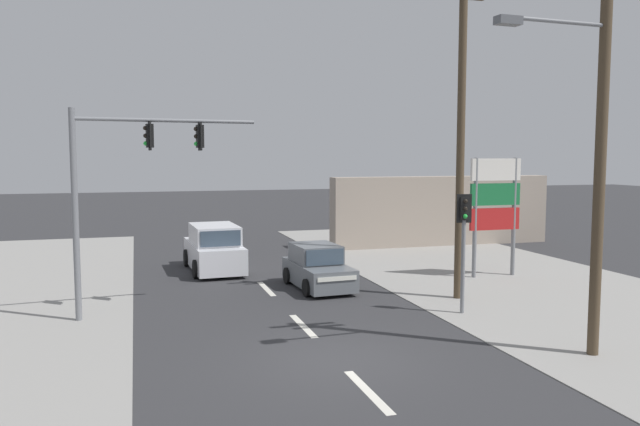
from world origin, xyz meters
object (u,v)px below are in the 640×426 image
utility_pole_midground_right (461,126)px  shopping_plaza_sign (495,200)px  hatchback_oncoming_near (318,268)px  utility_pole_foreground_right (598,113)px  suv_oncoming_mid (214,249)px  traffic_signal_mast (123,174)px  pedestal_signal_right_kerb (464,233)px

utility_pole_midground_right → shopping_plaza_sign: bearing=42.9°
utility_pole_midground_right → hatchback_oncoming_near: utility_pole_midground_right is taller
shopping_plaza_sign → utility_pole_foreground_right: bearing=-109.1°
suv_oncoming_mid → utility_pole_foreground_right: bearing=-62.1°
hatchback_oncoming_near → utility_pole_foreground_right: bearing=-66.3°
traffic_signal_mast → utility_pole_foreground_right: bearing=-33.2°
traffic_signal_mast → hatchback_oncoming_near: size_ratio=1.61×
utility_pole_midground_right → traffic_signal_mast: size_ratio=1.79×
traffic_signal_mast → pedestal_signal_right_kerb: bearing=-14.7°
utility_pole_foreground_right → utility_pole_midground_right: 6.12m
traffic_signal_mast → suv_oncoming_mid: size_ratio=1.30×
traffic_signal_mast → hatchback_oncoming_near: bearing=19.0°
utility_pole_midground_right → pedestal_signal_right_kerb: (-0.85, -1.81, -3.20)m
traffic_signal_mast → shopping_plaza_sign: traffic_signal_mast is taller
utility_pole_foreground_right → pedestal_signal_right_kerb: utility_pole_foreground_right is taller
utility_pole_foreground_right → suv_oncoming_mid: (-7.09, 13.37, -4.75)m
pedestal_signal_right_kerb → hatchback_oncoming_near: bearing=123.1°
traffic_signal_mast → hatchback_oncoming_near: traffic_signal_mast is taller
hatchback_oncoming_near → suv_oncoming_mid: 5.33m
traffic_signal_mast → suv_oncoming_mid: 8.04m
pedestal_signal_right_kerb → utility_pole_midground_right: bearing=64.8°
utility_pole_midground_right → suv_oncoming_mid: 11.16m
hatchback_oncoming_near → suv_oncoming_mid: size_ratio=0.81×
pedestal_signal_right_kerb → hatchback_oncoming_near: (-3.09, 4.73, -1.71)m
utility_pole_midground_right → suv_oncoming_mid: bearing=134.2°
pedestal_signal_right_kerb → suv_oncoming_mid: 11.08m
pedestal_signal_right_kerb → hatchback_oncoming_near: size_ratio=0.96×
traffic_signal_mast → suv_oncoming_mid: (3.35, 6.54, -3.26)m
shopping_plaza_sign → pedestal_signal_right_kerb: bearing=-130.2°
shopping_plaza_sign → suv_oncoming_mid: (-10.22, 4.30, -2.10)m
utility_pole_midground_right → shopping_plaza_sign: size_ratio=2.33×
suv_oncoming_mid → traffic_signal_mast: bearing=-117.1°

